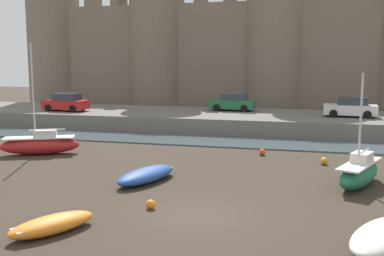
# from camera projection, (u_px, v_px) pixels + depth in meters

# --- Properties ---
(ground_plane) EXTENTS (160.00, 160.00, 0.00)m
(ground_plane) POSITION_uv_depth(u_px,v_px,m) (198.00, 216.00, 16.70)
(ground_plane) COLOR #382D23
(water_channel) EXTENTS (80.00, 4.50, 0.10)m
(water_channel) POSITION_uv_depth(u_px,v_px,m) (252.00, 143.00, 31.91)
(water_channel) COLOR #47565B
(water_channel) RESTS_ON ground
(quay_road) EXTENTS (65.61, 10.00, 1.33)m
(quay_road) POSITION_uv_depth(u_px,v_px,m) (262.00, 122.00, 38.77)
(quay_road) COLOR #666059
(quay_road) RESTS_ON ground
(castle) EXTENTS (60.68, 7.07, 19.34)m
(castle) POSITION_uv_depth(u_px,v_px,m) (275.00, 46.00, 48.53)
(castle) COLOR #7A6B5B
(castle) RESTS_ON ground
(rowboat_foreground_centre) EXTENTS (2.54, 4.15, 0.67)m
(rowboat_foreground_centre) POSITION_uv_depth(u_px,v_px,m) (146.00, 175.00, 21.51)
(rowboat_foreground_centre) COLOR #234793
(rowboat_foreground_centre) RESTS_ON ground
(sailboat_near_channel_left) EXTENTS (4.93, 3.32, 6.87)m
(sailboat_near_channel_left) POSITION_uv_depth(u_px,v_px,m) (40.00, 144.00, 27.99)
(sailboat_near_channel_left) COLOR red
(sailboat_near_channel_left) RESTS_ON ground
(sailboat_near_channel_right) EXTENTS (2.70, 4.44, 5.23)m
(sailboat_near_channel_right) POSITION_uv_depth(u_px,v_px,m) (359.00, 173.00, 20.67)
(sailboat_near_channel_right) COLOR #1E6B47
(sailboat_near_channel_right) RESTS_ON ground
(rowboat_midflat_left) EXTENTS (3.10, 4.18, 0.64)m
(rowboat_midflat_left) POSITION_uv_depth(u_px,v_px,m) (383.00, 235.00, 13.94)
(rowboat_midflat_left) COLOR silver
(rowboat_midflat_left) RESTS_ON ground
(rowboat_foreground_left) EXTENTS (2.50, 3.20, 0.59)m
(rowboat_foreground_left) POSITION_uv_depth(u_px,v_px,m) (52.00, 224.00, 15.01)
(rowboat_foreground_left) COLOR orange
(rowboat_foreground_left) RESTS_ON ground
(mooring_buoy_mid_mud) EXTENTS (0.38, 0.38, 0.38)m
(mooring_buoy_mid_mud) POSITION_uv_depth(u_px,v_px,m) (151.00, 204.00, 17.51)
(mooring_buoy_mid_mud) COLOR orange
(mooring_buoy_mid_mud) RESTS_ON ground
(mooring_buoy_near_channel) EXTENTS (0.42, 0.42, 0.42)m
(mooring_buoy_near_channel) POSITION_uv_depth(u_px,v_px,m) (324.00, 161.00, 25.18)
(mooring_buoy_near_channel) COLOR orange
(mooring_buoy_near_channel) RESTS_ON ground
(mooring_buoy_off_centre) EXTENTS (0.40, 0.40, 0.40)m
(mooring_buoy_off_centre) POSITION_uv_depth(u_px,v_px,m) (262.00, 152.00, 27.75)
(mooring_buoy_off_centre) COLOR #E04C1E
(mooring_buoy_off_centre) RESTS_ON ground
(car_quay_east) EXTENTS (4.19, 2.07, 1.62)m
(car_quay_east) POSITION_uv_depth(u_px,v_px,m) (351.00, 107.00, 36.28)
(car_quay_east) COLOR silver
(car_quay_east) RESTS_ON quay_road
(car_quay_centre_east) EXTENTS (4.19, 2.07, 1.62)m
(car_quay_centre_east) POSITION_uv_depth(u_px,v_px,m) (233.00, 102.00, 41.16)
(car_quay_centre_east) COLOR #1E6638
(car_quay_centre_east) RESTS_ON quay_road
(car_quay_centre_west) EXTENTS (4.19, 2.07, 1.62)m
(car_quay_centre_west) POSITION_uv_depth(u_px,v_px,m) (66.00, 102.00, 40.93)
(car_quay_centre_west) COLOR red
(car_quay_centre_west) RESTS_ON quay_road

